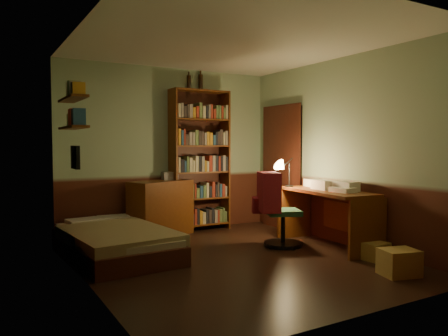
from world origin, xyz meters
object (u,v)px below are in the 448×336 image
bookshelf (200,161)px  cardboard_box_a (399,262)px  bed (114,231)px  desk (327,218)px  desk_lamp (289,167)px  cardboard_box_b (375,251)px  dresser (161,208)px  office_chair (283,214)px  mini_stereo (170,176)px

bookshelf → cardboard_box_a: size_ratio=6.07×
cardboard_box_a → bed: bearing=134.9°
bed → desk: (2.63, -1.02, 0.09)m
bed → desk_lamp: bearing=-12.3°
desk_lamp → cardboard_box_b: (0.20, -1.41, -0.96)m
bed → dresser: 1.25m
cardboard_box_b → dresser: bearing=123.3°
bed → desk: desk is taller
bookshelf → office_chair: (0.47, -1.58, -0.69)m
office_chair → bed: bearing=-174.8°
cardboard_box_b → desk_lamp: bearing=98.1°
desk → desk_lamp: (-0.17, 0.62, 0.68)m
desk → office_chair: (-0.50, 0.33, 0.06)m
office_chair → cardboard_box_a: size_ratio=2.38×
dresser → bookshelf: size_ratio=0.42×
cardboard_box_a → cardboard_box_b: 0.63m
desk → cardboard_box_a: desk is taller
cardboard_box_b → mini_stereo: bearing=118.9°
bookshelf → mini_stereo: bearing=173.7°
bed → mini_stereo: bearing=36.0°
desk → cardboard_box_a: (-0.25, -1.36, -0.25)m
desk → bed: bearing=164.4°
mini_stereo → bookshelf: size_ratio=0.10×
dresser → desk_lamp: size_ratio=1.62×
bed → mini_stereo: mini_stereo is taller
bookshelf → office_chair: bookshelf is taller
dresser → cardboard_box_b: 3.15m
mini_stereo → cardboard_box_a: (1.23, -3.31, -0.76)m
dresser → desk_lamp: bearing=-56.7°
bed → desk_lamp: size_ratio=3.44×
bed → dresser: size_ratio=2.12×
office_chair → cardboard_box_b: office_chair is taller
bed → desk_lamp: (2.46, -0.41, 0.77)m
mini_stereo → office_chair: (0.98, -1.62, -0.46)m
dresser → desk_lamp: (1.52, -1.21, 0.65)m
desk → dresser: bearing=138.4°
dresser → mini_stereo: (0.20, 0.12, 0.48)m
desk → cardboard_box_b: size_ratio=4.89×
mini_stereo → desk: bearing=-46.5°
mini_stereo → office_chair: bearing=-52.5°
dresser → office_chair: 1.91m
dresser → bed: bearing=-157.7°
bed → office_chair: 2.25m
cardboard_box_a → cardboard_box_b: size_ratio=1.26×
desk → cardboard_box_b: (0.03, -0.80, -0.28)m
desk → office_chair: size_ratio=1.63×
cardboard_box_a → mini_stereo: bearing=110.3°
desk_lamp → cardboard_box_a: size_ratio=1.56×
dresser → bookshelf: (0.71, 0.08, 0.71)m
desk → desk_lamp: bearing=110.8°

